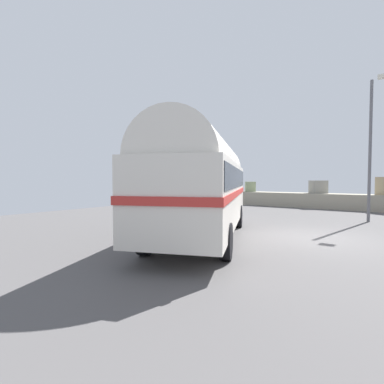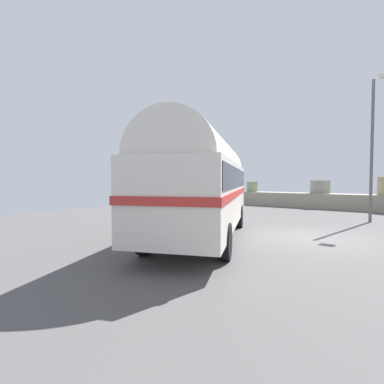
# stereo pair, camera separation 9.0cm
# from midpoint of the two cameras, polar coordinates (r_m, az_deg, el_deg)

# --- Properties ---
(ground) EXTENTS (32.00, 26.00, 0.02)m
(ground) POSITION_cam_midpoint_polar(r_m,az_deg,el_deg) (11.07, 23.03, -8.52)
(ground) COLOR #504E4E
(breakwater) EXTENTS (31.36, 2.05, 2.42)m
(breakwater) POSITION_cam_midpoint_polar(r_m,az_deg,el_deg) (22.56, 30.37, -1.50)
(breakwater) COLOR gray
(breakwater) RESTS_ON ground
(vintage_coach) EXTENTS (5.60, 8.83, 3.70)m
(vintage_coach) POSITION_cam_midpoint_polar(r_m,az_deg,el_deg) (9.97, 2.45, 2.28)
(vintage_coach) COLOR black
(vintage_coach) RESTS_ON ground
(lamp_post) EXTENTS (0.77, 0.77, 6.90)m
(lamp_post) POSITION_cam_midpoint_polar(r_m,az_deg,el_deg) (16.31, 32.88, 8.32)
(lamp_post) COLOR #5B5B60
(lamp_post) RESTS_ON ground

